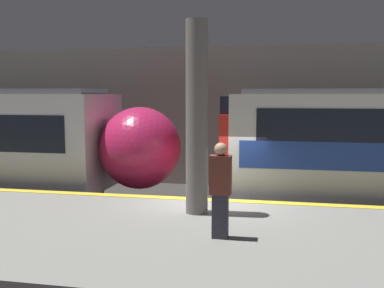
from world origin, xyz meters
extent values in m
plane|color=#33302D|center=(0.00, 0.00, 0.00)|extent=(120.00, 120.00, 0.00)
cube|color=slate|center=(0.00, -2.71, 0.51)|extent=(40.00, 5.42, 1.02)
cube|color=gold|center=(0.00, -0.15, 1.02)|extent=(40.00, 0.30, 0.01)
cube|color=#9E998E|center=(0.00, 6.62, 2.71)|extent=(50.00, 0.15, 5.41)
cylinder|color=slate|center=(-0.14, -1.37, 3.07)|extent=(0.47, 0.47, 4.11)
ellipsoid|color=#B21E4C|center=(-2.53, 2.10, 1.97)|extent=(2.42, 2.69, 2.45)
sphere|color=#F2EFCC|center=(-1.58, 2.10, 1.54)|extent=(0.20, 0.20, 0.20)
cube|color=red|center=(0.18, 2.10, 1.89)|extent=(0.25, 2.86, 2.34)
cube|color=black|center=(0.18, 2.10, 3.05)|extent=(0.25, 2.57, 0.93)
sphere|color=#EA4C42|center=(0.02, 1.44, 1.48)|extent=(0.18, 0.18, 0.18)
sphere|color=#EA4C42|center=(0.02, 2.75, 1.48)|extent=(0.18, 0.18, 0.18)
cube|color=#2D2D38|center=(0.60, -2.98, 1.42)|extent=(0.28, 0.20, 0.80)
cube|color=brown|center=(0.60, -2.98, 2.16)|extent=(0.38, 0.24, 0.69)
sphere|color=tan|center=(0.60, -2.98, 2.62)|extent=(0.22, 0.22, 0.22)
camera|label=1|loc=(1.65, -10.72, 3.57)|focal=42.00mm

